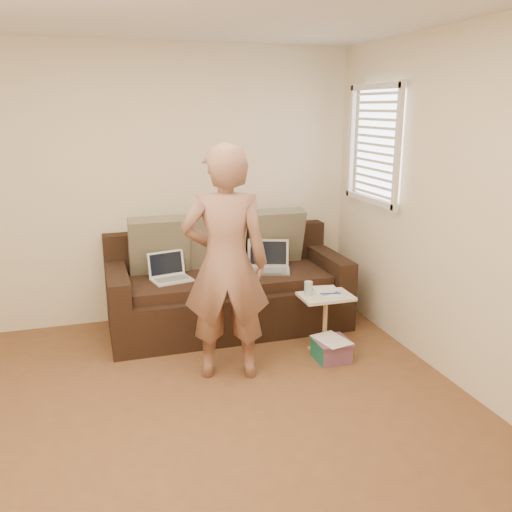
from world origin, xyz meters
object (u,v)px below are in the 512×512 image
person (226,264)px  drinking_glass (308,288)px  laptop_silver (269,272)px  laptop_white (172,281)px  striped_box (331,349)px  sofa (228,284)px  side_table (325,322)px

person → drinking_glass: person is taller
person → laptop_silver: bearing=-112.3°
laptop_white → striped_box: (1.17, -0.90, -0.43)m
sofa → striped_box: size_ratio=7.76×
laptop_white → drinking_glass: bearing=-43.6°
person → striped_box: (0.89, -0.01, -0.81)m
person → laptop_white: bearing=-59.1°
laptop_silver → drinking_glass: (0.14, -0.63, 0.02)m
laptop_white → side_table: laptop_white is taller
drinking_glass → striped_box: 0.54m
drinking_glass → striped_box: (0.11, -0.27, -0.46)m
side_table → striped_box: bearing=-99.9°
sofa → laptop_white: size_ratio=6.42×
sofa → laptop_white: bearing=-175.0°
sofa → drinking_glass: size_ratio=18.33×
laptop_silver → drinking_glass: bearing=-58.4°
side_table → drinking_glass: size_ratio=4.04×
sofa → laptop_white: 0.54m
laptop_silver → laptop_white: (-0.92, -0.00, 0.00)m
laptop_white → side_table: size_ratio=0.71×
person → striped_box: size_ratio=6.35×
person → side_table: size_ratio=3.71×
sofa → laptop_silver: sofa is taller
laptop_silver → person: person is taller
laptop_white → drinking_glass: size_ratio=2.85×
laptop_silver → person: bearing=-106.5°
person → sofa: bearing=-91.7°
laptop_white → striped_box: bearing=-50.6°
drinking_glass → striped_box: bearing=-68.9°
sofa → laptop_white: sofa is taller
drinking_glass → striped_box: drinking_glass is taller
side_table → sofa: bearing=133.1°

